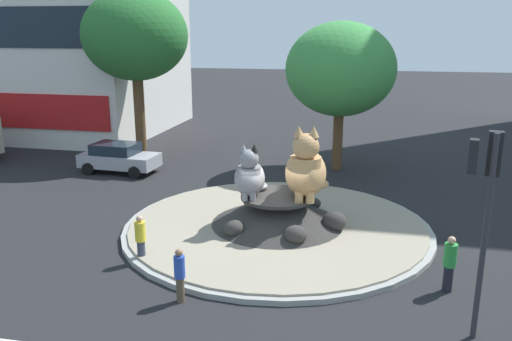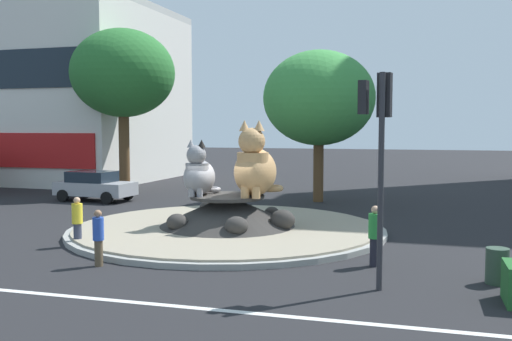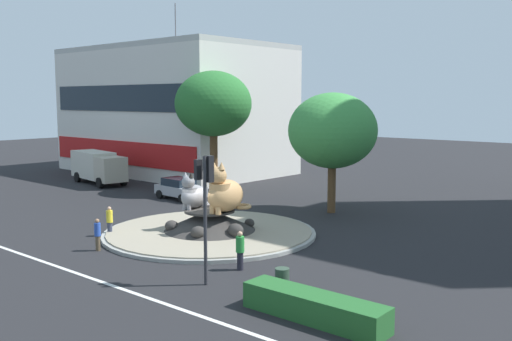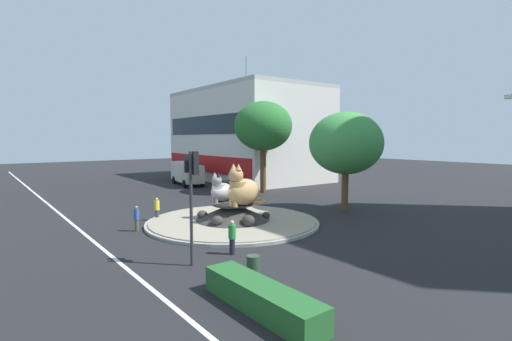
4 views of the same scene
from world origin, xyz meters
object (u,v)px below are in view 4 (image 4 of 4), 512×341
traffic_light_mast (192,182)px  pedestrian_green_shirt (232,236)px  shophouse_block (247,135)px  second_tree_near_tower (263,126)px  broadleaf_tree_behind_island (346,143)px  pedestrian_blue_shirt (137,218)px  cat_statue_grey (221,191)px  pedestrian_yellow_shirt (157,209)px  cat_statue_calico (242,190)px  delivery_box_truck (187,172)px  sedan_on_far_lane (234,188)px  litter_bin (253,266)px

traffic_light_mast → pedestrian_green_shirt: (-0.22, 2.28, -2.89)m
shophouse_block → second_tree_near_tower: shophouse_block is taller
broadleaf_tree_behind_island → pedestrian_green_shirt: (3.91, -13.37, -4.45)m
traffic_light_mast → pedestrian_blue_shirt: bearing=99.3°
cat_statue_grey → pedestrian_yellow_shirt: 4.70m
broadleaf_tree_behind_island → pedestrian_yellow_shirt: bearing=-113.1°
cat_statue_grey → cat_statue_calico: size_ratio=0.77×
pedestrian_blue_shirt → pedestrian_yellow_shirt: bearing=114.8°
broadleaf_tree_behind_island → delivery_box_truck: 23.19m
traffic_light_mast → cat_statue_calico: bearing=48.5°
pedestrian_yellow_shirt → sedan_on_far_lane: (-5.69, 10.31, -0.04)m
shophouse_block → delivery_box_truck: 11.48m
shophouse_block → litter_bin: size_ratio=25.08×
shophouse_block → pedestrian_green_shirt: size_ratio=13.18×
sedan_on_far_lane → traffic_light_mast: bearing=-34.9°
cat_statue_grey → sedan_on_far_lane: (-8.59, 6.84, -1.32)m
shophouse_block → second_tree_near_tower: 14.31m
pedestrian_yellow_shirt → sedan_on_far_lane: bearing=156.2°
second_tree_near_tower → pedestrian_yellow_shirt: (6.17, -14.41, -6.14)m
shophouse_block → litter_bin: bearing=-34.4°
pedestrian_yellow_shirt → pedestrian_blue_shirt: pedestrian_yellow_shirt is taller
second_tree_near_tower → pedestrian_green_shirt: bearing=-42.7°
pedestrian_green_shirt → sedan_on_far_lane: pedestrian_green_shirt is taller
shophouse_block → pedestrian_yellow_shirt: bearing=-47.7°
second_tree_near_tower → sedan_on_far_lane: 7.43m
pedestrian_yellow_shirt → delivery_box_truck: bearing=-175.6°
traffic_light_mast → sedan_on_far_lane: (-15.48, 12.68, -2.97)m
broadleaf_tree_behind_island → cat_statue_grey: bearing=-105.7°
pedestrian_green_shirt → litter_bin: 3.26m
second_tree_near_tower → delivery_box_truck: bearing=-163.0°
traffic_light_mast → shophouse_block: (-28.42, 23.78, 2.49)m
traffic_light_mast → sedan_on_far_lane: 20.23m
litter_bin → cat_statue_grey: bearing=154.9°
delivery_box_truck → cat_statue_grey: bearing=-10.5°
cat_statue_calico → pedestrian_blue_shirt: (-2.83, -6.03, -1.54)m
traffic_light_mast → pedestrian_yellow_shirt: traffic_light_mast is taller
pedestrian_green_shirt → broadleaf_tree_behind_island: bearing=-117.5°
pedestrian_blue_shirt → litter_bin: (10.52, 1.11, -0.40)m
pedestrian_blue_shirt → sedan_on_far_lane: pedestrian_blue_shirt is taller
delivery_box_truck → pedestrian_blue_shirt: bearing=-24.4°
broadleaf_tree_behind_island → delivery_box_truck: broadleaf_tree_behind_island is taller
shophouse_block → delivery_box_truck: size_ratio=3.09×
pedestrian_blue_shirt → sedan_on_far_lane: bearing=103.1°
second_tree_near_tower → delivery_box_truck: 12.67m
cat_statue_grey → sedan_on_far_lane: cat_statue_grey is taller
cat_statue_grey → delivery_box_truck: cat_statue_grey is taller
cat_statue_calico → shophouse_block: (-23.58, 17.59, 3.89)m
second_tree_near_tower → pedestrian_yellow_shirt: second_tree_near_tower is taller
broadleaf_tree_behind_island → shophouse_block: bearing=161.5°
cat_statue_calico → second_tree_near_tower: (-11.12, 10.59, 4.61)m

